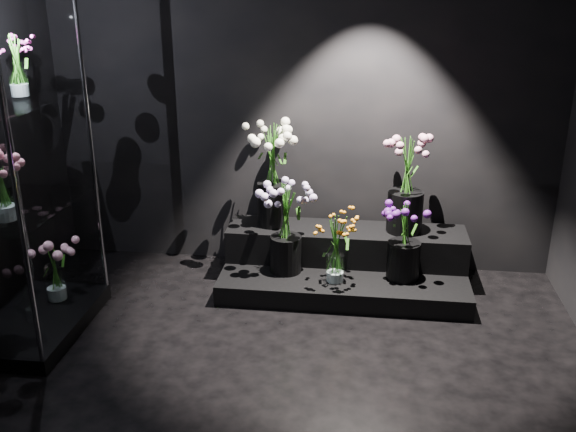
# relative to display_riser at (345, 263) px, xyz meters

# --- Properties ---
(floor) EXTENTS (4.00, 4.00, 0.00)m
(floor) POSITION_rel_display_riser_xyz_m (-0.38, -1.63, -0.17)
(floor) COLOR black
(floor) RESTS_ON ground
(wall_back) EXTENTS (4.00, 0.00, 4.00)m
(wall_back) POSITION_rel_display_riser_xyz_m (-0.38, 0.37, 1.23)
(wall_back) COLOR black
(wall_back) RESTS_ON floor
(display_riser) EXTENTS (1.86, 0.83, 0.41)m
(display_riser) POSITION_rel_display_riser_xyz_m (0.00, 0.00, 0.00)
(display_riser) COLOR black
(display_riser) RESTS_ON floor
(display_case) EXTENTS (0.62, 1.04, 2.29)m
(display_case) POSITION_rel_display_riser_xyz_m (-2.05, -0.97, 0.97)
(display_case) COLOR black
(display_case) RESTS_ON floor
(bouquet_orange_bells) EXTENTS (0.30, 0.30, 0.52)m
(bouquet_orange_bells) POSITION_rel_display_riser_xyz_m (-0.06, -0.29, 0.25)
(bouquet_orange_bells) COLOR white
(bouquet_orange_bells) RESTS_ON display_riser
(bouquet_lilac) EXTENTS (0.40, 0.40, 0.70)m
(bouquet_lilac) POSITION_rel_display_riser_xyz_m (-0.44, -0.17, 0.38)
(bouquet_lilac) COLOR black
(bouquet_lilac) RESTS_ON display_riser
(bouquet_purple) EXTENTS (0.34, 0.34, 0.59)m
(bouquet_purple) POSITION_rel_display_riser_xyz_m (0.44, -0.17, 0.30)
(bouquet_purple) COLOR black
(bouquet_purple) RESTS_ON display_riser
(bouquet_cream_roses) EXTENTS (0.41, 0.41, 0.81)m
(bouquet_cream_roses) POSITION_rel_display_riser_xyz_m (-0.59, 0.14, 0.71)
(bouquet_cream_roses) COLOR black
(bouquet_cream_roses) RESTS_ON display_riser
(bouquet_pink_roses) EXTENTS (0.42, 0.42, 0.73)m
(bouquet_pink_roses) POSITION_rel_display_riser_xyz_m (0.44, 0.13, 0.64)
(bouquet_pink_roses) COLOR black
(bouquet_pink_roses) RESTS_ON display_riser
(bouquet_case_pink) EXTENTS (0.38, 0.38, 0.43)m
(bouquet_case_pink) POSITION_rel_display_riser_xyz_m (-2.01, -1.18, 0.95)
(bouquet_case_pink) COLOR white
(bouquet_case_pink) RESTS_ON display_case
(bouquet_case_magenta) EXTENTS (0.27, 0.27, 0.38)m
(bouquet_case_magenta) POSITION_rel_display_riser_xyz_m (-2.03, -0.79, 1.59)
(bouquet_case_magenta) COLOR white
(bouquet_case_magenta) RESTS_ON display_case
(bouquet_case_base_pink) EXTENTS (0.41, 0.41, 0.45)m
(bouquet_case_base_pink) POSITION_rel_display_riser_xyz_m (-2.02, -0.72, 0.18)
(bouquet_case_base_pink) COLOR white
(bouquet_case_base_pink) RESTS_ON display_case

